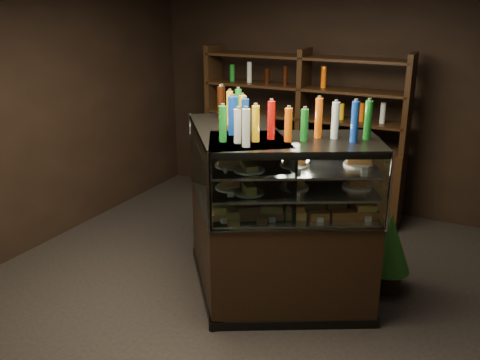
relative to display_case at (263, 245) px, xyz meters
name	(u,v)px	position (x,y,z in m)	size (l,w,h in m)	color
ground	(253,292)	(-0.10, 0.02, -0.50)	(5.00, 5.00, 0.00)	black
room_shell	(255,79)	(-0.10, 0.02, 1.44)	(5.02, 5.02, 3.01)	black
display_case	(263,245)	(0.00, 0.00, 0.00)	(2.05, 1.52, 1.51)	black
food_display	(264,180)	(0.00, -0.01, 0.60)	(1.65, 1.09, 0.46)	#D17E4B
bottles_top	(265,117)	(0.00, 0.00, 1.14)	(1.48, 0.95, 0.30)	#B20C0A
potted_conifer	(390,241)	(0.96, 0.63, -0.02)	(0.40, 0.40, 0.85)	black
back_shelving	(301,164)	(-0.46, 2.07, 0.10)	(2.48, 0.50, 2.00)	black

